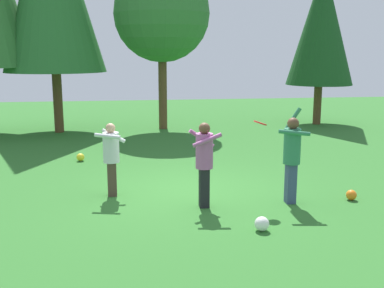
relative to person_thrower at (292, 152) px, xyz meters
name	(u,v)px	position (x,y,z in m)	size (l,w,h in m)	color
ground_plane	(188,191)	(-1.95, 1.08, -1.05)	(40.00, 40.00, 0.00)	#2D6B28
person_thrower	(292,152)	(0.00, 0.00, 0.00)	(0.61, 0.57, 1.94)	#38476B
person_catcher	(204,158)	(-1.78, 0.00, -0.05)	(0.60, 0.54, 1.69)	black
person_bystander	(111,153)	(-3.59, 1.01, -0.13)	(0.65, 0.61, 1.56)	#4C382D
frisbee	(260,123)	(-0.63, 0.13, 0.59)	(0.29, 0.29, 0.11)	red
ball_white	(262,224)	(-1.01, -1.40, -0.92)	(0.25, 0.25, 0.25)	white
ball_yellow	(80,157)	(-4.56, 4.37, -0.94)	(0.22, 0.22, 0.22)	yellow
ball_orange	(351,195)	(1.32, -0.02, -0.94)	(0.22, 0.22, 0.22)	orange
tree_far_right	(322,26)	(4.78, 9.99, 3.03)	(2.74, 2.74, 6.54)	brown
tree_center	(162,14)	(-1.79, 9.72, 3.39)	(3.69, 3.69, 6.30)	brown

